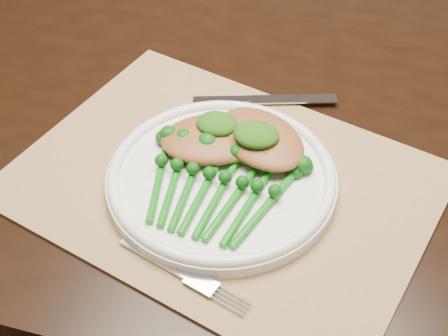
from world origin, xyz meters
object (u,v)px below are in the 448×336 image
(placemat, at_px, (223,182))
(dinner_plate, at_px, (222,177))
(dining_table, at_px, (246,245))
(broccolini_bundle, at_px, (211,193))
(chicken_fillet_left, at_px, (214,139))

(placemat, distance_m, dinner_plate, 0.02)
(dining_table, bearing_deg, dinner_plate, -87.05)
(dining_table, relative_size, broccolini_bundle, 8.57)
(placemat, bearing_deg, chicken_fillet_left, 134.87)
(dining_table, xyz_separation_m, placemat, (0.01, -0.20, 0.38))
(chicken_fillet_left, bearing_deg, dining_table, 64.54)
(chicken_fillet_left, xyz_separation_m, broccolini_bundle, (0.02, -0.08, -0.01))
(dining_table, distance_m, broccolini_bundle, 0.47)
(dinner_plate, relative_size, chicken_fillet_left, 2.08)
(broccolini_bundle, bearing_deg, chicken_fillet_left, 108.22)
(dining_table, distance_m, placemat, 0.42)
(dinner_plate, relative_size, broccolini_bundle, 1.50)
(dining_table, relative_size, placemat, 3.22)
(placemat, height_order, broccolini_bundle, broccolini_bundle)
(placemat, relative_size, broccolini_bundle, 2.66)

